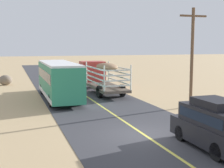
# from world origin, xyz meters

# --- Properties ---
(ground_plane) EXTENTS (240.00, 240.00, 0.00)m
(ground_plane) POSITION_xyz_m (0.00, 0.00, 0.00)
(ground_plane) COLOR tan
(road_surface) EXTENTS (8.00, 120.00, 0.02)m
(road_surface) POSITION_xyz_m (0.00, 0.00, 0.01)
(road_surface) COLOR #38383D
(road_surface) RESTS_ON ground
(road_centre_line) EXTENTS (0.16, 117.60, 0.00)m
(road_centre_line) POSITION_xyz_m (0.00, 0.00, 0.02)
(road_centre_line) COLOR #D8CC4C
(road_centre_line) RESTS_ON road_surface
(suv_near) EXTENTS (1.90, 4.62, 2.29)m
(suv_near) POSITION_xyz_m (2.14, -3.12, 1.15)
(suv_near) COLOR black
(suv_near) RESTS_ON road_surface
(livestock_truck) EXTENTS (2.53, 9.70, 3.02)m
(livestock_truck) POSITION_xyz_m (2.03, 16.21, 1.79)
(livestock_truck) COLOR #B2332D
(livestock_truck) RESTS_ON road_surface
(bus) EXTENTS (2.54, 10.00, 3.21)m
(bus) POSITION_xyz_m (-2.62, 12.05, 1.75)
(bus) COLOR #2D8C66
(bus) RESTS_ON road_surface
(power_pole_near) EXTENTS (2.20, 0.24, 7.45)m
(power_pole_near) POSITION_xyz_m (6.46, 5.63, 4.01)
(power_pole_near) COLOR brown
(power_pole_near) RESTS_ON ground
(boulder_near_shoulder) EXTENTS (1.51, 1.24, 1.19)m
(boulder_near_shoulder) POSITION_xyz_m (-7.17, 23.74, 0.59)
(boulder_near_shoulder) COLOR #756656
(boulder_near_shoulder) RESTS_ON ground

